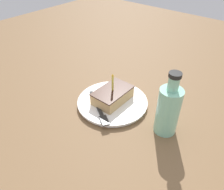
{
  "coord_description": "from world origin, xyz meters",
  "views": [
    {
      "loc": [
        -0.39,
        0.48,
        0.51
      ],
      "look_at": [
        0.0,
        0.01,
        0.04
      ],
      "focal_mm": 35.0,
      "sensor_mm": 36.0,
      "label": 1
    }
  ],
  "objects_px": {
    "plate": "(112,102)",
    "bottle": "(168,110)",
    "fork": "(99,109)",
    "cake_slice": "(112,95)"
  },
  "relations": [
    {
      "from": "plate",
      "to": "bottle",
      "type": "height_order",
      "value": "bottle"
    },
    {
      "from": "plate",
      "to": "fork",
      "type": "height_order",
      "value": "fork"
    },
    {
      "from": "plate",
      "to": "bottle",
      "type": "distance_m",
      "value": 0.22
    },
    {
      "from": "cake_slice",
      "to": "fork",
      "type": "relative_size",
      "value": 0.82
    },
    {
      "from": "plate",
      "to": "fork",
      "type": "bearing_deg",
      "value": 91.11
    },
    {
      "from": "cake_slice",
      "to": "bottle",
      "type": "xyz_separation_m",
      "value": [
        -0.21,
        -0.01,
        0.04
      ]
    },
    {
      "from": "cake_slice",
      "to": "bottle",
      "type": "bearing_deg",
      "value": -178.49
    },
    {
      "from": "plate",
      "to": "fork",
      "type": "distance_m",
      "value": 0.07
    },
    {
      "from": "cake_slice",
      "to": "fork",
      "type": "height_order",
      "value": "cake_slice"
    },
    {
      "from": "cake_slice",
      "to": "plate",
      "type": "bearing_deg",
      "value": 34.4
    }
  ]
}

